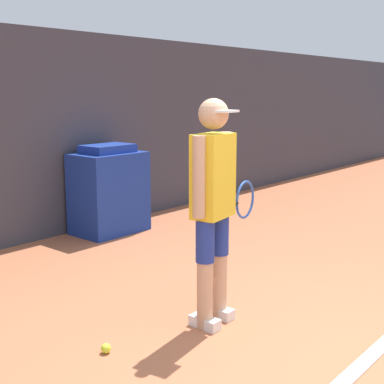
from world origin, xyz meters
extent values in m
plane|color=#B76642|center=(0.00, 0.00, 0.00)|extent=(24.00, 24.00, 0.00)
cube|color=white|center=(0.00, -0.42, 0.01)|extent=(21.60, 0.10, 0.01)
cylinder|color=tan|center=(-0.03, 0.70, 0.26)|extent=(0.12, 0.12, 0.51)
cylinder|color=navy|center=(-0.03, 0.70, 0.67)|extent=(0.14, 0.14, 0.31)
cube|color=white|center=(-0.03, 0.70, 0.04)|extent=(0.10, 0.24, 0.08)
cylinder|color=tan|center=(0.19, 0.73, 0.26)|extent=(0.12, 0.12, 0.51)
cylinder|color=navy|center=(0.19, 0.73, 0.67)|extent=(0.14, 0.14, 0.31)
cube|color=white|center=(0.19, 0.73, 0.04)|extent=(0.10, 0.24, 0.08)
cube|color=yellow|center=(0.08, 0.72, 1.13)|extent=(0.37, 0.25, 0.61)
sphere|color=tan|center=(0.08, 0.72, 1.57)|extent=(0.22, 0.22, 0.22)
cube|color=white|center=(0.09, 0.62, 1.59)|extent=(0.20, 0.15, 0.02)
cylinder|color=tan|center=(-0.12, 0.69, 1.15)|extent=(0.09, 0.09, 0.57)
cylinder|color=tan|center=(0.27, 0.75, 1.15)|extent=(0.09, 0.09, 0.57)
cylinder|color=black|center=(0.37, 0.76, 0.86)|extent=(0.19, 0.06, 0.03)
torus|color=#2851B2|center=(0.61, 0.80, 0.86)|extent=(0.32, 0.07, 0.32)
sphere|color=#D1E533|center=(-0.77, 0.96, 0.03)|extent=(0.07, 0.07, 0.07)
cube|color=navy|center=(1.33, 3.33, 0.50)|extent=(0.86, 0.59, 0.99)
cube|color=navy|center=(1.33, 3.33, 1.04)|extent=(0.60, 0.41, 0.10)
camera|label=1|loc=(-2.92, -1.64, 1.73)|focal=50.00mm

